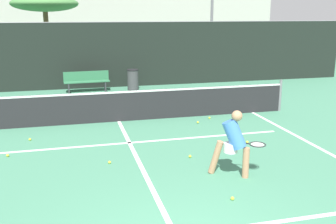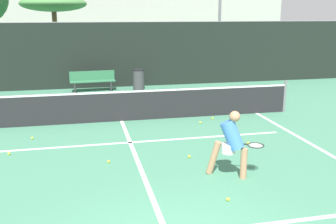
{
  "view_description": "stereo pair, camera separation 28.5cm",
  "coord_description": "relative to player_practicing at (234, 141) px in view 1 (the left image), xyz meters",
  "views": [
    {
      "loc": [
        -1.41,
        -4.3,
        3.27
      ],
      "look_at": [
        0.84,
        4.55,
        0.95
      ],
      "focal_mm": 42.0,
      "sensor_mm": 36.0,
      "label": 1
    },
    {
      "loc": [
        -1.13,
        -4.36,
        3.27
      ],
      "look_at": [
        0.84,
        4.55,
        0.95
      ],
      "focal_mm": 42.0,
      "sensor_mm": 36.0,
      "label": 2
    }
  ],
  "objects": [
    {
      "name": "court_service_line",
      "position": [
        -1.73,
        2.6,
        -0.75
      ],
      "size": [
        8.25,
        0.1,
        0.01
      ],
      "primitive_type": "cube",
      "color": "white",
      "rests_on": "ground"
    },
    {
      "name": "court_center_mark",
      "position": [
        -1.73,
        1.41,
        -0.75
      ],
      "size": [
        0.1,
        6.63,
        0.01
      ],
      "primitive_type": "cube",
      "color": "white",
      "rests_on": "ground"
    },
    {
      "name": "court_sideline_right",
      "position": [
        2.78,
        1.41,
        -0.75
      ],
      "size": [
        0.1,
        7.63,
        0.01
      ],
      "primitive_type": "cube",
      "color": "white",
      "rests_on": "ground"
    },
    {
      "name": "net",
      "position": [
        -1.73,
        4.72,
        -0.24
      ],
      "size": [
        11.09,
        0.09,
        1.07
      ],
      "color": "slate",
      "rests_on": "ground"
    },
    {
      "name": "fence_back",
      "position": [
        -1.73,
        10.57,
        0.68
      ],
      "size": [
        24.0,
        0.06,
        2.88
      ],
      "color": "black",
      "rests_on": "ground"
    },
    {
      "name": "player_practicing",
      "position": [
        0.0,
        0.0,
        0.0
      ],
      "size": [
        1.21,
        0.63,
        1.39
      ],
      "rotation": [
        0.0,
        0.0,
        -0.58
      ],
      "color": "tan",
      "rests_on": "ground"
    },
    {
      "name": "tennis_ball_scattered_0",
      "position": [
        -4.64,
        2.3,
        -0.72
      ],
      "size": [
        0.07,
        0.07,
        0.07
      ],
      "primitive_type": "sphere",
      "color": "#D1E033",
      "rests_on": "ground"
    },
    {
      "name": "tennis_ball_scattered_1",
      "position": [
        0.57,
        3.92,
        -0.72
      ],
      "size": [
        0.07,
        0.07,
        0.07
      ],
      "primitive_type": "sphere",
      "color": "#D1E033",
      "rests_on": "ground"
    },
    {
      "name": "tennis_ball_scattered_3",
      "position": [
        1.09,
        4.32,
        -0.72
      ],
      "size": [
        0.07,
        0.07,
        0.07
      ],
      "primitive_type": "sphere",
      "color": "#D1E033",
      "rests_on": "ground"
    },
    {
      "name": "tennis_ball_scattered_4",
      "position": [
        -0.43,
        -1.02,
        -0.72
      ],
      "size": [
        0.07,
        0.07,
        0.07
      ],
      "primitive_type": "sphere",
      "color": "#D1E033",
      "rests_on": "ground"
    },
    {
      "name": "tennis_ball_scattered_5",
      "position": [
        -4.24,
        3.43,
        -0.72
      ],
      "size": [
        0.07,
        0.07,
        0.07
      ],
      "primitive_type": "sphere",
      "color": "#D1E033",
      "rests_on": "ground"
    },
    {
      "name": "tennis_ball_scattered_6",
      "position": [
        -0.53,
        1.19,
        -0.72
      ],
      "size": [
        0.07,
        0.07,
        0.07
      ],
      "primitive_type": "sphere",
      "color": "#D1E033",
      "rests_on": "ground"
    },
    {
      "name": "tennis_ball_scattered_7",
      "position": [
        1.2,
        1.82,
        -0.72
      ],
      "size": [
        0.07,
        0.07,
        0.07
      ],
      "primitive_type": "sphere",
      "color": "#D1E033",
      "rests_on": "ground"
    },
    {
      "name": "tennis_ball_scattered_9",
      "position": [
        -2.38,
        1.28,
        -0.72
      ],
      "size": [
        0.07,
        0.07,
        0.07
      ],
      "primitive_type": "sphere",
      "color": "#D1E033",
      "rests_on": "ground"
    },
    {
      "name": "courtside_bench",
      "position": [
        -2.43,
        9.75,
        -0.27
      ],
      "size": [
        1.91,
        0.49,
        0.86
      ],
      "rotation": [
        0.0,
        0.0,
        0.06
      ],
      "color": "#33724C",
      "rests_on": "ground"
    },
    {
      "name": "trash_bin",
      "position": [
        -0.47,
        9.67,
        -0.3
      ],
      "size": [
        0.5,
        0.5,
        0.89
      ],
      "color": "#3F3F42",
      "rests_on": "ground"
    },
    {
      "name": "parked_car",
      "position": [
        -3.35,
        13.55,
        -0.16
      ],
      "size": [
        1.71,
        4.25,
        1.41
      ],
      "color": "silver",
      "rests_on": "ground"
    },
    {
      "name": "tree_west",
      "position": [
        -4.22,
        16.96,
        2.96
      ],
      "size": [
        3.74,
        3.74,
        4.2
      ],
      "color": "brown",
      "rests_on": "ground"
    },
    {
      "name": "building_far",
      "position": [
        -1.73,
        30.0,
        1.87
      ],
      "size": [
        36.0,
        2.4,
        5.25
      ],
      "primitive_type": "cube",
      "color": "#B2ADA3",
      "rests_on": "ground"
    }
  ]
}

